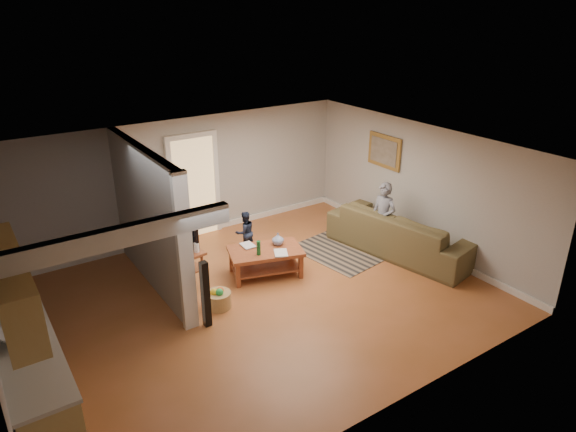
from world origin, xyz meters
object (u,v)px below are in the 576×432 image
Objects in this scene: child at (380,251)px; toddler at (246,252)px; tv_console at (180,249)px; speaker_left at (205,294)px; speaker_right at (141,233)px; sofa at (400,252)px; coffee_table at (266,255)px; toy_basket at (219,299)px.

toddler is at bearing -135.81° from child.
speaker_left reaches higher than tv_console.
speaker_right is at bearing -134.08° from child.
speaker_right is (-0.02, 2.82, -0.07)m from speaker_left.
toddler is at bearing 44.98° from sofa.
toy_basket is at bearing -157.87° from coffee_table.
tv_console is 1.05× the size of speaker_left.
tv_console is at bearing 60.21° from sofa.
child reaches higher than toddler.
toddler is (-2.56, 1.71, 0.00)m from sofa.
tv_console is 1.35m from speaker_right.
coffee_table is 1.02× the size of child.
child is at bearing 148.23° from toddler.
speaker_left is 2.82m from speaker_right.
speaker_left is at bearing -136.37° from toy_basket.
speaker_right is 0.67× the size of child.
toddler is at bearing 48.00° from toy_basket.
speaker_right reaches higher than toddler.
child reaches higher than sofa.
speaker_left is 2.66× the size of toy_basket.
speaker_right reaches higher than sofa.
tv_console is 2.79× the size of toy_basket.
coffee_table is 1.82m from speaker_left.
speaker_left reaches higher than sofa.
toddler is (1.48, 0.35, -0.63)m from tv_console.
child is (3.98, 0.38, -0.55)m from speaker_left.
sofa is 2.05× the size of child.
toy_basket is at bearing -105.47° from speaker_right.
sofa is 3.04× the size of speaker_right.
speaker_left is 0.77× the size of child.
toddler is (0.12, 1.00, -0.40)m from coffee_table.
coffee_table is 1.08m from toddler.
tv_console is 1.52m from speaker_left.
speaker_left is (-4.28, -0.14, 0.55)m from sofa.
speaker_left is (-1.60, -0.85, 0.15)m from coffee_table.
toy_basket is 3.60m from child.
coffee_table is at bearing -33.89° from tv_console.
speaker_right reaches higher than tv_console.
sofa is 4.31m from tv_console.
speaker_right is 2.05m from toddler.
child is 2.69m from toddler.
sofa is 3.41× the size of toddler.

